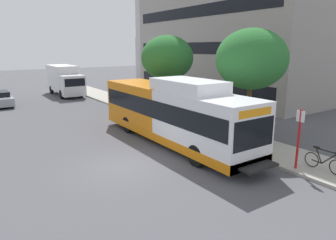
# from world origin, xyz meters

# --- Properties ---
(ground_plane) EXTENTS (120.00, 120.00, 0.00)m
(ground_plane) POSITION_xyz_m (0.00, 8.00, 0.00)
(ground_plane) COLOR #4C4C51
(sidewalk_curb) EXTENTS (3.00, 56.00, 0.14)m
(sidewalk_curb) POSITION_xyz_m (7.00, 6.00, 0.07)
(sidewalk_curb) COLOR #A8A399
(sidewalk_curb) RESTS_ON ground
(transit_bus) EXTENTS (2.58, 12.25, 3.65)m
(transit_bus) POSITION_xyz_m (3.86, 1.73, 1.70)
(transit_bus) COLOR white
(transit_bus) RESTS_ON ground
(bus_stop_sign_pole) EXTENTS (0.10, 0.36, 2.60)m
(bus_stop_sign_pole) POSITION_xyz_m (5.90, -4.65, 1.65)
(bus_stop_sign_pole) COLOR red
(bus_stop_sign_pole) RESTS_ON sidewalk_curb
(bicycle_parked) EXTENTS (0.52, 1.76, 1.02)m
(bicycle_parked) POSITION_xyz_m (6.60, -5.48, 0.56)
(bicycle_parked) COLOR black
(bicycle_parked) RESTS_ON sidewalk_curb
(street_tree_near_stop) EXTENTS (3.94, 3.94, 6.13)m
(street_tree_near_stop) POSITION_xyz_m (7.81, -0.18, 4.58)
(street_tree_near_stop) COLOR #4C3823
(street_tree_near_stop) RESTS_ON sidewalk_curb
(street_tree_mid_block) EXTENTS (3.97, 3.97, 5.99)m
(street_tree_mid_block) POSITION_xyz_m (7.63, 7.86, 4.43)
(street_tree_mid_block) COLOR #4C3823
(street_tree_mid_block) RESTS_ON sidewalk_curb
(parked_car_far_lane) EXTENTS (1.80, 4.50, 1.33)m
(parked_car_far_lane) POSITION_xyz_m (-2.84, 19.60, 0.66)
(parked_car_far_lane) COLOR #93999E
(parked_car_far_lane) RESTS_ON ground
(box_truck_background) EXTENTS (2.32, 7.01, 3.25)m
(box_truck_background) POSITION_xyz_m (3.95, 22.78, 1.74)
(box_truck_background) COLOR silver
(box_truck_background) RESTS_ON ground
(lattice_comm_tower) EXTENTS (1.10, 1.10, 28.96)m
(lattice_comm_tower) POSITION_xyz_m (17.90, 30.92, 9.63)
(lattice_comm_tower) COLOR #B7B7BC
(lattice_comm_tower) RESTS_ON ground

